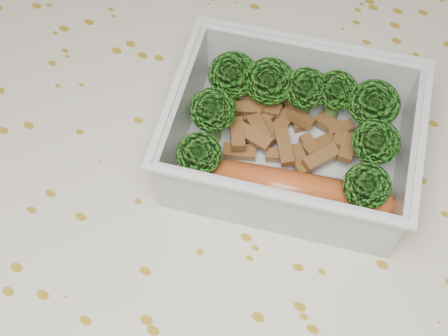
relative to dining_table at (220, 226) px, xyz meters
The scene contains 6 objects.
dining_table is the anchor object (origin of this frame).
tablecloth 0.05m from the dining_table, ahead, with size 1.46×0.96×0.19m.
lunch_container 0.13m from the dining_table, 48.47° to the left, with size 0.22×0.19×0.06m.
broccoli_florets 0.15m from the dining_table, 61.72° to the left, with size 0.17×0.14×0.05m.
meat_pile 0.12m from the dining_table, 63.32° to the left, with size 0.11×0.08×0.02m.
sausage 0.12m from the dining_table, ahead, with size 0.15×0.07×0.03m.
Camera 1 is at (0.12, -0.20, 1.18)m, focal length 50.00 mm.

